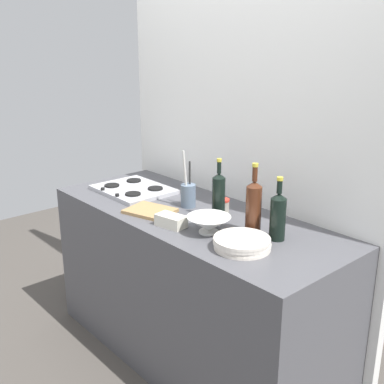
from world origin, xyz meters
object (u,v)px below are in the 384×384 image
at_px(plate_stack, 242,243).
at_px(butter_dish, 171,221).
at_px(wine_bottle_leftmost, 219,195).
at_px(utensil_crock, 188,194).
at_px(condiment_jar_front, 223,206).
at_px(stovetop_hob, 133,189).
at_px(wine_bottle_mid_left, 278,215).
at_px(cutting_board, 150,211).
at_px(wine_bottle_mid_right, 254,207).
at_px(mixing_bowl, 209,224).

distance_m(plate_stack, butter_dish, 0.43).
height_order(wine_bottle_leftmost, utensil_crock, wine_bottle_leftmost).
bearing_deg(condiment_jar_front, stovetop_hob, -167.77).
bearing_deg(wine_bottle_mid_left, butter_dish, -149.30).
distance_m(wine_bottle_leftmost, cutting_board, 0.40).
bearing_deg(wine_bottle_mid_left, wine_bottle_mid_right, -164.66).
bearing_deg(utensil_crock, mixing_bowl, -26.27).
height_order(plate_stack, butter_dish, butter_dish).
relative_size(plate_stack, wine_bottle_mid_right, 0.75).
xyz_separation_m(stovetop_hob, wine_bottle_leftmost, (0.69, 0.06, 0.12)).
bearing_deg(plate_stack, cutting_board, -177.52).
bearing_deg(wine_bottle_mid_left, plate_stack, -100.11).
height_order(stovetop_hob, plate_stack, plate_stack).
relative_size(wine_bottle_mid_left, cutting_board, 1.24).
distance_m(butter_dish, cutting_board, 0.24).
height_order(butter_dish, condiment_jar_front, condiment_jar_front).
bearing_deg(stovetop_hob, cutting_board, -21.74).
bearing_deg(wine_bottle_mid_right, wine_bottle_mid_left, 15.34).
bearing_deg(butter_dish, cutting_board, 169.72).
xyz_separation_m(wine_bottle_leftmost, utensil_crock, (-0.25, 0.01, -0.06)).
xyz_separation_m(utensil_crock, condiment_jar_front, (0.21, 0.07, -0.03)).
xyz_separation_m(plate_stack, butter_dish, (-0.42, -0.07, 0.00)).
xyz_separation_m(stovetop_hob, mixing_bowl, (0.80, -0.11, 0.03)).
relative_size(stovetop_hob, wine_bottle_mid_left, 1.51).
xyz_separation_m(plate_stack, mixing_bowl, (-0.24, 0.01, 0.02)).
height_order(wine_bottle_leftmost, condiment_jar_front, wine_bottle_leftmost).
relative_size(butter_dish, cutting_board, 0.62).
bearing_deg(wine_bottle_mid_left, stovetop_hob, -175.76).
xyz_separation_m(butter_dish, cutting_board, (-0.23, 0.04, -0.02)).
xyz_separation_m(stovetop_hob, wine_bottle_mid_right, (0.94, 0.05, 0.13)).
xyz_separation_m(wine_bottle_mid_right, condiment_jar_front, (-0.30, 0.09, -0.10)).
relative_size(plate_stack, wine_bottle_mid_left, 0.86).
distance_m(wine_bottle_mid_right, condiment_jar_front, 0.33).
bearing_deg(wine_bottle_mid_left, utensil_crock, -179.14).
bearing_deg(cutting_board, wine_bottle_mid_right, 18.94).
xyz_separation_m(stovetop_hob, utensil_crock, (0.44, 0.07, 0.06)).
relative_size(butter_dish, condiment_jar_front, 1.88).
bearing_deg(butter_dish, wine_bottle_mid_left, 30.70).
distance_m(stovetop_hob, wine_bottle_mid_right, 0.95).
relative_size(stovetop_hob, utensil_crock, 1.42).
distance_m(mixing_bowl, utensil_crock, 0.40).
height_order(mixing_bowl, butter_dish, mixing_bowl).
height_order(wine_bottle_mid_left, cutting_board, wine_bottle_mid_left).
bearing_deg(stovetop_hob, butter_dish, -17.49).
distance_m(wine_bottle_mid_left, condiment_jar_front, 0.43).
height_order(mixing_bowl, cutting_board, mixing_bowl).
bearing_deg(condiment_jar_front, mixing_bowl, -58.56).
relative_size(utensil_crock, condiment_jar_front, 3.97).
xyz_separation_m(stovetop_hob, plate_stack, (1.03, -0.12, 0.01)).
height_order(wine_bottle_leftmost, mixing_bowl, wine_bottle_leftmost).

